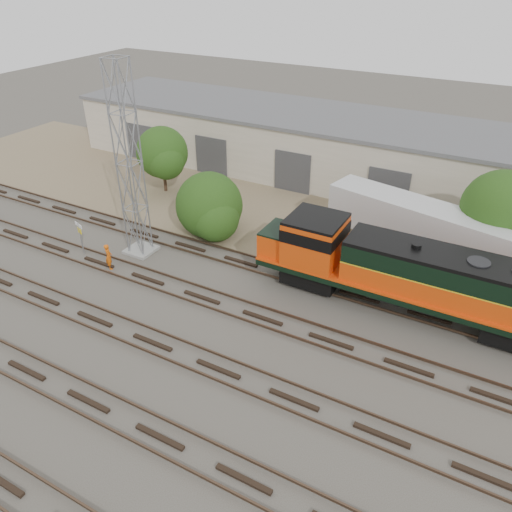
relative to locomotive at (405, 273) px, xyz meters
The scene contains 12 objects.
ground 9.04m from the locomotive, 136.47° to the right, with size 140.00×140.00×0.00m, color #47423A.
dirt_strip 11.25m from the locomotive, 125.06° to the left, with size 80.00×16.00×0.02m, color #726047.
tracks 11.24m from the locomotive, 125.06° to the right, with size 80.00×20.40×0.28m.
warehouse 18.10m from the locomotive, 110.28° to the left, with size 58.40×10.40×5.30m.
locomotive is the anchor object (origin of this frame).
signal_tower 17.43m from the locomotive, behind, with size 1.82×1.82×12.34m.
sign_post 20.52m from the locomotive, 168.60° to the right, with size 0.90×0.35×2.29m.
worker 17.92m from the locomotive, 165.12° to the right, with size 0.63×0.42×1.74m, color #E15B0C.
semi_trailer 5.81m from the locomotive, 90.57° to the left, with size 12.96×5.24×3.91m.
tree_west 22.53m from the locomotive, 162.56° to the left, with size 4.40×4.19×5.48m.
tree_mid 14.36m from the locomotive, behind, with size 4.95×4.71×4.71m.
tree_east 8.18m from the locomotive, 61.05° to the left, with size 4.98×4.74×6.40m.
Camera 1 is at (10.09, -17.62, 17.10)m, focal length 35.00 mm.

